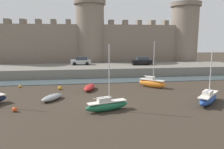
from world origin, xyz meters
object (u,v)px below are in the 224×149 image
(rowboat_near_channel_right, at_px, (89,87))
(mooring_buoy_mid_mud, at_px, (20,86))
(car_quay_east, at_px, (142,61))
(sailboat_midflat_left, at_px, (107,105))
(sailboat_midflat_centre, at_px, (208,98))
(car_quay_centre_west, at_px, (81,61))
(rowboat_foreground_right, at_px, (52,97))
(sailboat_foreground_left, at_px, (152,83))
(mooring_buoy_near_shore, at_px, (14,109))
(mooring_buoy_off_centre, at_px, (60,88))

(rowboat_near_channel_right, relative_size, mooring_buoy_mid_mud, 9.77)
(car_quay_east, bearing_deg, sailboat_midflat_left, -113.26)
(sailboat_midflat_centre, xyz_separation_m, car_quay_centre_west, (-13.81, 23.86, 1.82))
(car_quay_east, bearing_deg, rowboat_foreground_right, -130.66)
(sailboat_foreground_left, xyz_separation_m, mooring_buoy_mid_mud, (-19.07, 2.36, -0.49))
(rowboat_near_channel_right, distance_m, mooring_buoy_near_shore, 11.05)
(rowboat_foreground_right, bearing_deg, car_quay_east, 49.34)
(mooring_buoy_mid_mud, bearing_deg, mooring_buoy_off_centre, -19.43)
(sailboat_foreground_left, bearing_deg, sailboat_midflat_centre, -67.71)
(sailboat_midflat_centre, bearing_deg, mooring_buoy_near_shore, 179.80)
(rowboat_near_channel_right, xyz_separation_m, sailboat_midflat_left, (1.43, -8.94, 0.18))
(sailboat_midflat_centre, height_order, mooring_buoy_near_shore, sailboat_midflat_centre)
(rowboat_near_channel_right, xyz_separation_m, car_quay_centre_west, (-1.14, 15.74, 2.06))
(mooring_buoy_mid_mud, distance_m, car_quay_centre_west, 15.73)
(mooring_buoy_mid_mud, distance_m, car_quay_east, 23.95)
(rowboat_near_channel_right, bearing_deg, sailboat_midflat_centre, -32.67)
(sailboat_foreground_left, xyz_separation_m, rowboat_near_channel_right, (-9.11, -0.56, -0.28))
(sailboat_midflat_left, bearing_deg, sailboat_midflat_centre, 4.15)
(sailboat_foreground_left, relative_size, rowboat_foreground_right, 1.98)
(mooring_buoy_mid_mud, relative_size, car_quay_centre_west, 0.09)
(rowboat_foreground_right, relative_size, rowboat_near_channel_right, 0.89)
(sailboat_midflat_centre, xyz_separation_m, mooring_buoy_mid_mud, (-22.63, 11.04, -0.45))
(mooring_buoy_off_centre, relative_size, car_quay_east, 0.12)
(mooring_buoy_off_centre, xyz_separation_m, car_quay_centre_west, (2.94, 14.90, 2.21))
(rowboat_near_channel_right, height_order, sailboat_midflat_left, sailboat_midflat_left)
(sailboat_midflat_centre, xyz_separation_m, mooring_buoy_near_shore, (-20.23, 0.07, -0.40))
(rowboat_foreground_right, bearing_deg, rowboat_near_channel_right, 44.69)
(rowboat_foreground_right, distance_m, mooring_buoy_near_shore, 4.79)
(sailboat_foreground_left, distance_m, car_quay_east, 13.58)
(sailboat_foreground_left, height_order, mooring_buoy_near_shore, sailboat_foreground_left)
(sailboat_midflat_centre, bearing_deg, rowboat_near_channel_right, 147.33)
(sailboat_foreground_left, distance_m, rowboat_foreground_right, 14.46)
(sailboat_foreground_left, relative_size, sailboat_midflat_centre, 1.14)
(mooring_buoy_near_shore, relative_size, mooring_buoy_mid_mud, 1.24)
(rowboat_near_channel_right, bearing_deg, car_quay_centre_west, 94.15)
(rowboat_foreground_right, distance_m, mooring_buoy_mid_mud, 9.16)
(sailboat_midflat_centre, relative_size, car_quay_centre_west, 1.43)
(rowboat_foreground_right, relative_size, car_quay_centre_west, 0.82)
(rowboat_near_channel_right, relative_size, mooring_buoy_near_shore, 7.89)
(mooring_buoy_off_centre, height_order, car_quay_east, car_quay_east)
(rowboat_foreground_right, bearing_deg, mooring_buoy_near_shore, -130.34)
(car_quay_east, relative_size, car_quay_centre_west, 1.00)
(car_quay_east, distance_m, car_quay_centre_west, 12.51)
(rowboat_foreground_right, relative_size, mooring_buoy_near_shore, 7.03)
(sailboat_midflat_left, relative_size, car_quay_centre_west, 1.59)
(rowboat_foreground_right, relative_size, sailboat_midflat_centre, 0.57)
(mooring_buoy_mid_mud, bearing_deg, rowboat_foreground_right, -53.09)
(mooring_buoy_near_shore, xyz_separation_m, mooring_buoy_mid_mud, (-2.40, 10.97, -0.05))
(rowboat_near_channel_right, relative_size, mooring_buoy_off_centre, 7.41)
(rowboat_near_channel_right, bearing_deg, rowboat_foreground_right, -135.31)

